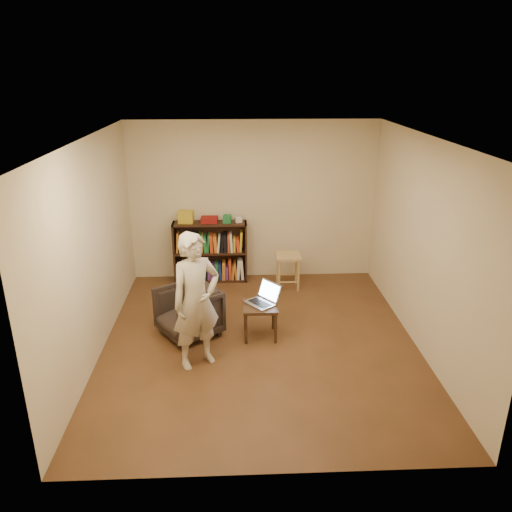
{
  "coord_description": "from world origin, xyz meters",
  "views": [
    {
      "loc": [
        -0.3,
        -5.65,
        3.33
      ],
      "look_at": [
        -0.04,
        0.35,
        1.07
      ],
      "focal_mm": 35.0,
      "sensor_mm": 36.0,
      "label": 1
    }
  ],
  "objects_px": {
    "stool": "(288,261)",
    "person": "(196,301)",
    "laptop": "(263,299)",
    "bookshelf": "(211,255)",
    "armchair": "(189,312)",
    "side_table": "(260,310)"
  },
  "relations": [
    {
      "from": "armchair",
      "to": "side_table",
      "type": "bearing_deg",
      "value": 49.75
    },
    {
      "from": "armchair",
      "to": "person",
      "type": "relative_size",
      "value": 0.44
    },
    {
      "from": "armchair",
      "to": "person",
      "type": "xyz_separation_m",
      "value": [
        0.17,
        -0.71,
        0.5
      ]
    },
    {
      "from": "bookshelf",
      "to": "side_table",
      "type": "relative_size",
      "value": 2.67
    },
    {
      "from": "armchair",
      "to": "side_table",
      "type": "xyz_separation_m",
      "value": [
        0.94,
        -0.09,
        0.05
      ]
    },
    {
      "from": "side_table",
      "to": "laptop",
      "type": "xyz_separation_m",
      "value": [
        0.05,
        0.07,
        0.13
      ]
    },
    {
      "from": "bookshelf",
      "to": "person",
      "type": "distance_m",
      "value": 2.57
    },
    {
      "from": "stool",
      "to": "side_table",
      "type": "distance_m",
      "value": 1.64
    },
    {
      "from": "side_table",
      "to": "person",
      "type": "relative_size",
      "value": 0.27
    },
    {
      "from": "stool",
      "to": "laptop",
      "type": "relative_size",
      "value": 1.11
    },
    {
      "from": "stool",
      "to": "laptop",
      "type": "height_order",
      "value": "laptop"
    },
    {
      "from": "armchair",
      "to": "side_table",
      "type": "distance_m",
      "value": 0.94
    },
    {
      "from": "armchair",
      "to": "person",
      "type": "distance_m",
      "value": 0.88
    },
    {
      "from": "armchair",
      "to": "laptop",
      "type": "distance_m",
      "value": 1.0
    },
    {
      "from": "stool",
      "to": "person",
      "type": "xyz_separation_m",
      "value": [
        -1.3,
        -2.17,
        0.37
      ]
    },
    {
      "from": "bookshelf",
      "to": "armchair",
      "type": "xyz_separation_m",
      "value": [
        -0.22,
        -1.83,
        -0.11
      ]
    },
    {
      "from": "bookshelf",
      "to": "stool",
      "type": "distance_m",
      "value": 1.3
    },
    {
      "from": "armchair",
      "to": "person",
      "type": "height_order",
      "value": "person"
    },
    {
      "from": "person",
      "to": "laptop",
      "type": "bearing_deg",
      "value": 8.89
    },
    {
      "from": "bookshelf",
      "to": "laptop",
      "type": "xyz_separation_m",
      "value": [
        0.77,
        -1.86,
        0.07
      ]
    },
    {
      "from": "bookshelf",
      "to": "person",
      "type": "xyz_separation_m",
      "value": [
        -0.05,
        -2.54,
        0.38
      ]
    },
    {
      "from": "stool",
      "to": "laptop",
      "type": "distance_m",
      "value": 1.56
    }
  ]
}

